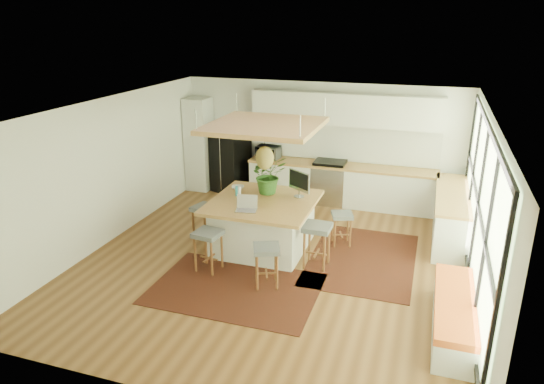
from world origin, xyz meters
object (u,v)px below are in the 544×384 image
(fridge, at_px, (230,155))
(laptop, at_px, (246,204))
(stool_near_right, at_px, (267,265))
(stool_right_front, at_px, (317,247))
(stool_right_back, at_px, (342,227))
(microwave, at_px, (268,151))
(island_plant, at_px, (269,179))
(stool_left_side, at_px, (206,224))
(island, at_px, (263,224))
(stool_near_left, at_px, (209,251))
(monitor, at_px, (299,183))

(fridge, xyz_separation_m, laptop, (1.69, -3.31, 0.12))
(stool_near_right, distance_m, stool_right_front, 1.07)
(stool_near_right, distance_m, stool_right_back, 2.05)
(microwave, height_order, island_plant, island_plant)
(fridge, bearing_deg, stool_left_side, -55.74)
(island, distance_m, stool_near_right, 1.39)
(island_plant, bearing_deg, microwave, 108.72)
(stool_near_left, height_order, stool_right_back, stool_near_left)
(monitor, bearing_deg, stool_near_right, -58.91)
(stool_right_back, height_order, monitor, monitor)
(fridge, xyz_separation_m, island, (1.80, -2.75, -0.46))
(monitor, bearing_deg, microwave, 153.83)
(laptop, distance_m, island_plant, 1.01)
(stool_right_front, relative_size, stool_left_side, 1.07)
(stool_right_front, distance_m, stool_right_back, 1.01)
(stool_near_right, distance_m, monitor, 1.89)
(stool_left_side, bearing_deg, island_plant, 25.54)
(stool_left_side, xyz_separation_m, monitor, (1.69, 0.49, 0.83))
(stool_right_front, bearing_deg, fridge, 132.63)
(fridge, bearing_deg, island_plant, -31.81)
(fridge, bearing_deg, stool_near_left, -51.59)
(island, relative_size, island_plant, 2.57)
(microwave, bearing_deg, fridge, -176.40)
(island, relative_size, monitor, 3.41)
(island, xyz_separation_m, stool_right_back, (1.35, 0.58, -0.11))
(stool_near_right, xyz_separation_m, island_plant, (-0.54, 1.72, 0.86))
(stool_near_left, distance_m, laptop, 1.01)
(stool_right_back, bearing_deg, stool_right_front, -104.02)
(island, height_order, island_plant, island_plant)
(monitor, xyz_separation_m, island_plant, (-0.60, 0.03, 0.02))
(stool_near_left, bearing_deg, stool_left_side, 117.89)
(laptop, bearing_deg, island_plant, 74.25)
(stool_near_left, xyz_separation_m, monitor, (1.15, 1.51, 0.83))
(stool_right_front, height_order, stool_left_side, stool_right_front)
(stool_right_back, height_order, microwave, microwave)
(stool_near_right, bearing_deg, microwave, 108.21)
(stool_near_left, xyz_separation_m, island_plant, (0.55, 1.55, 0.86))
(stool_near_right, distance_m, microwave, 4.30)
(stool_right_back, bearing_deg, stool_near_right, -114.44)
(stool_right_back, height_order, laptop, laptop)
(stool_near_left, bearing_deg, microwave, 93.48)
(fridge, height_order, island, fridge)
(stool_left_side, relative_size, monitor, 1.32)
(stool_right_front, distance_m, monitor, 1.28)
(stool_near_right, bearing_deg, stool_near_left, 170.81)
(stool_near_left, distance_m, monitor, 2.08)
(microwave, bearing_deg, stool_right_front, -54.08)
(stool_near_left, height_order, stool_near_right, stool_near_left)
(stool_near_right, height_order, monitor, monitor)
(island, relative_size, microwave, 3.43)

